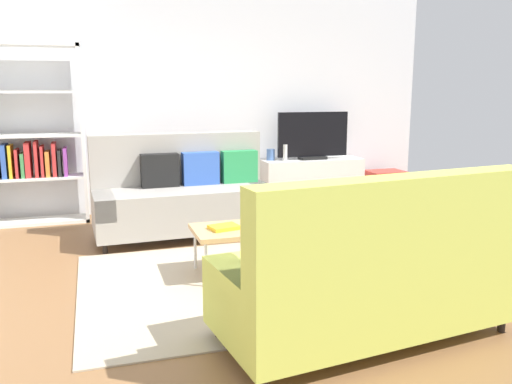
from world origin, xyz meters
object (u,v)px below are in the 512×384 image
Objects in this scene: tv at (313,136)px; couch_green at (369,274)px; bottle_0 at (285,152)px; tv_console at (311,182)px; potted_plant at (275,209)px; storage_trunk at (385,186)px; coffee_table at (257,229)px; vase_0 at (271,155)px; couch_beige at (184,195)px; bookshelf at (34,143)px; table_book_0 at (224,227)px.

couch_green is at bearing -108.10° from tv.
couch_green is 3.94m from bottle_0.
tv is 4.62× the size of bottle_0.
tv reaches higher than couch_green.
potted_plant is at bearing -119.34° from tv_console.
storage_trunk is at bearing 50.97° from couch_green.
couch_green is 1.81× the size of coffee_table.
tv_console is at bearing -4.93° from vase_0.
couch_green is 1.38m from potted_plant.
coffee_table is 3.66× the size of potted_plant.
tv is at bearing 60.46° from potted_plant.
couch_green reaches higher than bottle_0.
potted_plant is (-1.41, -2.49, -0.37)m from tv.
tv is (1.55, 2.43, 0.56)m from coffee_table.
storage_trunk is at bearing 41.54° from coffee_table.
potted_plant is at bearing 107.44° from couch_beige.
couch_beige is at bearing -152.60° from tv.
couch_beige is 1.58m from potted_plant.
couch_beige reaches higher than storage_trunk.
couch_green reaches higher than vase_0.
couch_green is 4.07m from tv_console.
storage_trunk is at bearing -1.49° from bookshelf.
coffee_table is at bearing 2.29° from table_book_0.
bookshelf reaches higher than tv_console.
vase_0 is at bearing 152.38° from bottle_0.
couch_green is 3.82× the size of storage_trunk.
couch_green is 1.99× the size of tv.
potted_plant is at bearing -136.20° from storage_trunk.
storage_trunk is 3.78m from table_book_0.
coffee_table is 2.70m from vase_0.
coffee_table is at bearing -115.43° from bottle_0.
bottle_0 reaches higher than potted_plant.
bookshelf reaches higher than table_book_0.
bottle_0 reaches higher than coffee_table.
couch_beige is 2.93m from couch_green.
coffee_table is at bearing -51.53° from bookshelf.
tv is at bearing 52.92° from table_book_0.
coffee_table is at bearing -138.46° from storage_trunk.
potted_plant is (0.54, -1.48, 0.13)m from couch_beige.
couch_green is at bearing 101.03° from couch_beige.
couch_green is (0.69, -2.84, -0.01)m from couch_beige.
couch_beige is 1.85m from bottle_0.
bookshelf is (-3.52, 0.04, 0.01)m from tv.
bookshelf is at bearing -179.41° from vase_0.
potted_plant is 1.99× the size of vase_0.
potted_plant reaches higher than coffee_table.
bottle_0 reaches higher than storage_trunk.
bottle_0 is (1.15, 2.41, 0.36)m from coffee_table.
vase_0 is at bearing 63.25° from table_book_0.
couch_beige and couch_green have the same top height.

